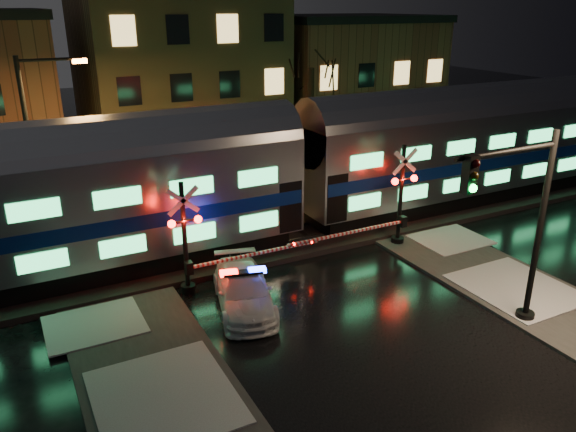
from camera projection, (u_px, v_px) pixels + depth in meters
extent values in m
plane|color=black|center=(320.00, 296.00, 20.00)|extent=(120.00, 120.00, 0.00)
cube|color=black|center=(261.00, 243.00, 24.11)|extent=(90.00, 4.20, 0.24)
cube|color=brown|center=(176.00, 68.00, 37.49)|extent=(12.00, 11.00, 11.50)
cube|color=#553321|center=(343.00, 80.00, 43.22)|extent=(12.00, 10.00, 8.50)
cube|color=black|center=(508.00, 184.00, 30.30)|extent=(24.00, 2.40, 0.80)
cube|color=#B7BAC1|center=(514.00, 142.00, 29.48)|extent=(25.00, 3.05, 3.80)
cube|color=navy|center=(513.00, 150.00, 29.62)|extent=(24.75, 3.09, 0.55)
cube|color=#43FF89|center=(535.00, 170.00, 28.60)|extent=(21.00, 0.05, 0.62)
cube|color=#43FF89|center=(541.00, 136.00, 27.96)|extent=(21.00, 0.05, 0.62)
cylinder|color=#B7BAC1|center=(519.00, 110.00, 28.88)|extent=(25.00, 3.05, 3.05)
imported|color=silver|center=(244.00, 291.00, 19.02)|extent=(2.86, 4.73, 1.28)
cube|color=black|center=(243.00, 273.00, 18.77)|extent=(1.38, 0.67, 0.09)
cube|color=#FF0C05|center=(229.00, 273.00, 18.66)|extent=(0.64, 0.44, 0.15)
cube|color=#1426FF|center=(257.00, 270.00, 18.86)|extent=(0.64, 0.44, 0.15)
cylinder|color=black|center=(397.00, 241.00, 24.23)|extent=(0.55, 0.55, 0.33)
cylinder|color=black|center=(401.00, 196.00, 23.51)|extent=(0.18, 0.18, 4.39)
sphere|color=#FF0C05|center=(395.00, 182.00, 22.87)|extent=(0.29, 0.29, 0.29)
sphere|color=#FF0C05|center=(414.00, 178.00, 23.30)|extent=(0.29, 0.29, 0.29)
cube|color=white|center=(348.00, 233.00, 22.48)|extent=(5.49, 0.10, 0.10)
cube|color=black|center=(403.00, 221.00, 23.67)|extent=(0.25, 0.30, 0.45)
cylinder|color=black|center=(188.00, 289.00, 20.17)|extent=(0.52, 0.52, 0.31)
cylinder|color=black|center=(185.00, 239.00, 19.49)|extent=(0.17, 0.17, 4.16)
sphere|color=#FF0C05|center=(172.00, 224.00, 18.88)|extent=(0.27, 0.27, 0.27)
sphere|color=#FF0C05|center=(198.00, 219.00, 19.29)|extent=(0.27, 0.27, 0.27)
cube|color=white|center=(256.00, 254.00, 20.76)|extent=(5.20, 0.10, 0.10)
cube|color=black|center=(189.00, 268.00, 19.64)|extent=(0.25, 0.30, 0.45)
cylinder|color=black|center=(525.00, 316.00, 18.38)|extent=(0.59, 0.59, 0.32)
cylinder|color=black|center=(539.00, 231.00, 17.32)|extent=(0.19, 0.19, 6.35)
cylinder|color=black|center=(507.00, 151.00, 15.52)|extent=(3.81, 0.13, 0.13)
cube|color=black|center=(470.00, 174.00, 14.90)|extent=(0.34, 0.30, 1.06)
sphere|color=#0CFF3F|center=(473.00, 188.00, 14.89)|extent=(0.23, 0.23, 0.23)
cylinder|color=black|center=(32.00, 158.00, 22.52)|extent=(0.20, 0.20, 7.93)
cylinder|color=black|center=(50.00, 60.00, 21.70)|extent=(2.38, 0.12, 0.12)
cube|color=orange|center=(80.00, 61.00, 22.21)|extent=(0.55, 0.28, 0.18)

